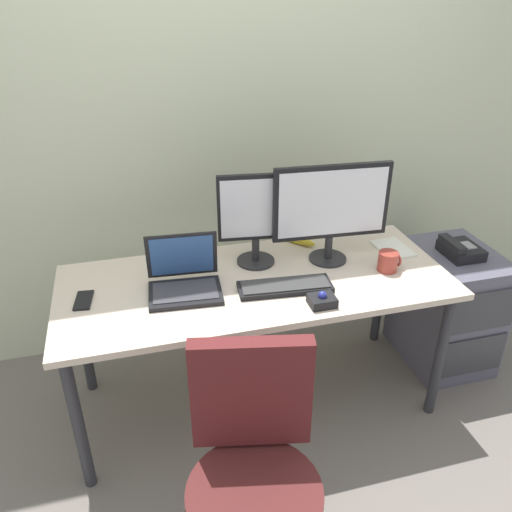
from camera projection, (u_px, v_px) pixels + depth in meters
The scene contains 15 objects.
ground_plane at pixel (256, 398), 2.67m from camera, with size 8.00×8.00×0.00m, color slate.
back_wall at pixel (220, 94), 2.61m from camera, with size 6.00×0.10×2.80m, color beige.
desk at pixel (256, 292), 2.36m from camera, with size 1.76×0.73×0.72m.
file_cabinet at pixel (447, 307), 2.82m from camera, with size 0.42×0.53×0.66m.
desk_phone at pixel (460, 249), 2.63m from camera, with size 0.17×0.20×0.09m.
office_chair at pixel (254, 490), 1.71m from camera, with size 0.52×0.52×0.93m.
monitor_main at pixel (332, 207), 2.36m from camera, with size 0.55×0.18×0.48m.
monitor_side at pixel (256, 215), 2.35m from camera, with size 0.35×0.18×0.44m.
keyboard at pixel (285, 286), 2.25m from camera, with size 0.42×0.17×0.03m.
laptop at pixel (184, 279), 2.22m from camera, with size 0.33×0.28×0.24m.
trackball_mouse at pixel (322, 300), 2.13m from camera, with size 0.11×0.09×0.07m.
coffee_mug at pixel (388, 261), 2.38m from camera, with size 0.10×0.09×0.09m.
paper_notepad at pixel (393, 249), 2.57m from camera, with size 0.15×0.21×0.01m, color white.
cell_phone at pixel (84, 300), 2.17m from camera, with size 0.07×0.14×0.01m, color black.
banana at pixel (298, 240), 2.63m from camera, with size 0.19×0.04×0.04m, color yellow.
Camera 1 is at (-0.51, -1.92, 1.92)m, focal length 36.18 mm.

